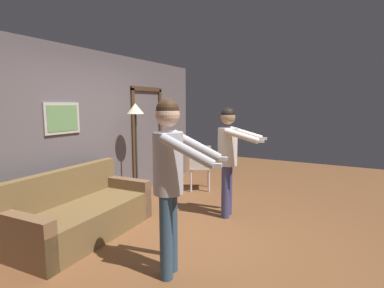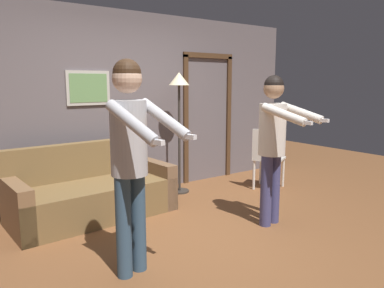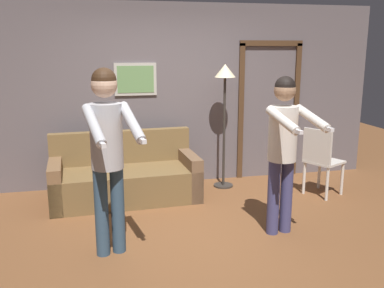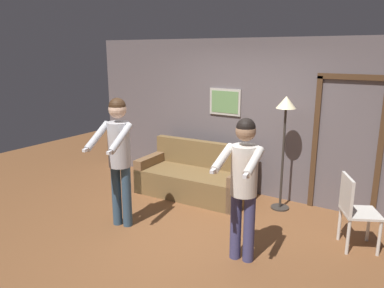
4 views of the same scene
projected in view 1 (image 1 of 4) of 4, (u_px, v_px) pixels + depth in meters
ground_plane at (191, 236)px, 3.99m from camera, size 12.00×12.00×0.00m
back_wall_assembly at (85, 132)px, 4.74m from camera, size 6.40×0.10×2.60m
couch at (83, 215)px, 3.99m from camera, size 1.94×0.95×0.87m
torchiere_lamp at (136, 123)px, 5.19m from camera, size 0.30×0.30×1.76m
person_standing_left at (170, 170)px, 2.94m from camera, size 0.54×0.74×1.80m
person_standing_right at (229, 151)px, 4.57m from camera, size 0.50×0.74×1.69m
dining_chair_distant at (200, 165)px, 6.00m from camera, size 0.57×0.57×0.93m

